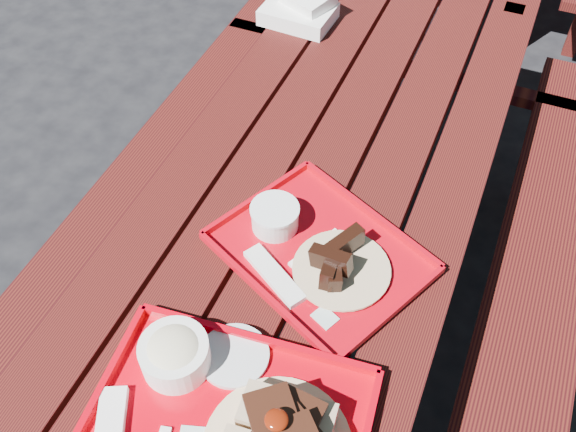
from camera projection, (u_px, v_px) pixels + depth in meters
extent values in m
plane|color=black|center=(306.00, 347.00, 2.07)|extent=(60.00, 60.00, 0.00)
cube|color=#47140D|center=(200.00, 161.00, 1.59)|extent=(0.14, 2.40, 0.04)
cube|color=#47140D|center=(255.00, 178.00, 1.55)|extent=(0.14, 2.40, 0.04)
cube|color=#47140D|center=(313.00, 196.00, 1.51)|extent=(0.14, 2.40, 0.04)
cube|color=#47140D|center=(373.00, 215.00, 1.48)|extent=(0.14, 2.40, 0.04)
cube|color=#47140D|center=(437.00, 234.00, 1.44)|extent=(0.14, 2.40, 0.04)
cube|color=#47140D|center=(126.00, 207.00, 1.89)|extent=(0.25, 2.40, 0.04)
cube|color=#47140D|center=(250.00, 97.00, 2.56)|extent=(0.06, 0.06, 0.42)
cube|color=#47140D|center=(525.00, 343.00, 1.60)|extent=(0.25, 2.40, 0.04)
cube|color=#47140D|center=(547.00, 178.00, 2.27)|extent=(0.06, 0.06, 0.42)
cube|color=#47140D|center=(328.00, 62.00, 2.43)|extent=(0.06, 0.06, 0.75)
cube|color=#47140D|center=(486.00, 102.00, 2.28)|extent=(0.06, 0.06, 0.75)
cube|color=#47140D|center=(407.00, 69.00, 2.31)|extent=(1.40, 0.06, 0.04)
cube|color=#C7000F|center=(258.00, 339.00, 1.22)|extent=(0.47, 0.06, 0.02)
cube|color=#C7000F|center=(100.00, 392.00, 1.15)|extent=(0.05, 0.37, 0.02)
cube|color=tan|center=(287.00, 417.00, 1.09)|extent=(0.17, 0.09, 0.05)
ellipsoid|color=#5A1406|center=(276.00, 417.00, 0.99)|extent=(0.04, 0.04, 0.02)
cylinder|color=white|center=(175.00, 355.00, 1.17)|extent=(0.13, 0.13, 0.06)
ellipsoid|color=beige|center=(174.00, 350.00, 1.16)|extent=(0.11, 0.11, 0.05)
cylinder|color=silver|center=(234.00, 356.00, 1.20)|extent=(0.13, 0.13, 0.01)
cube|color=#B60411|center=(319.00, 255.00, 1.37)|extent=(0.50, 0.46, 0.01)
cube|color=#B60411|center=(370.00, 213.00, 1.43)|extent=(0.38, 0.18, 0.02)
cube|color=#B60411|center=(263.00, 293.00, 1.29)|extent=(0.38, 0.18, 0.02)
cube|color=#B60411|center=(392.00, 312.00, 1.26)|extent=(0.14, 0.29, 0.02)
cube|color=#B60411|center=(257.00, 198.00, 1.46)|extent=(0.14, 0.29, 0.02)
cube|color=white|center=(335.00, 266.00, 1.34)|extent=(0.19, 0.19, 0.01)
cylinder|color=tan|center=(341.00, 269.00, 1.33)|extent=(0.20, 0.20, 0.01)
cylinder|color=silver|center=(275.00, 218.00, 1.40)|extent=(0.10, 0.10, 0.05)
cylinder|color=white|center=(275.00, 209.00, 1.37)|extent=(0.11, 0.11, 0.01)
cube|color=silver|center=(274.00, 275.00, 1.32)|extent=(0.16, 0.12, 0.01)
cube|color=silver|center=(325.00, 317.00, 1.26)|extent=(0.06, 0.05, 0.00)
cube|color=white|center=(298.00, 14.00, 1.93)|extent=(0.22, 0.16, 0.05)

